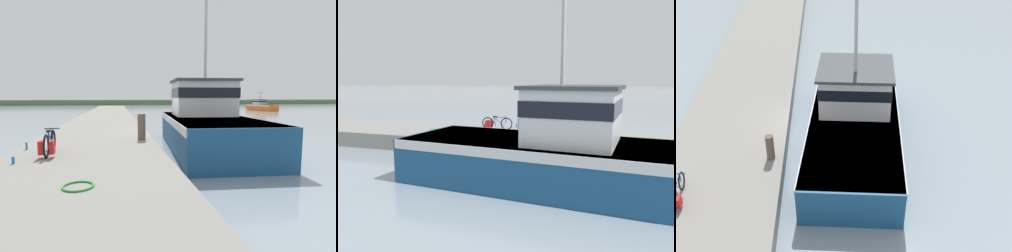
# 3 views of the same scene
# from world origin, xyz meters

# --- Properties ---
(ground_plane) EXTENTS (320.00, 320.00, 0.00)m
(ground_plane) POSITION_xyz_m (0.00, 0.00, 0.00)
(ground_plane) COLOR #84939E
(dock_pier) EXTENTS (4.77, 80.00, 0.79)m
(dock_pier) POSITION_xyz_m (-3.47, 0.00, 0.39)
(dock_pier) COLOR gray
(dock_pier) RESTS_ON ground_plane
(fishing_boat_main) EXTENTS (4.56, 11.13, 8.81)m
(fishing_boat_main) POSITION_xyz_m (1.85, -0.67, 1.23)
(fishing_boat_main) COLOR navy
(fishing_boat_main) RESTS_ON ground_plane
(bicycle_touring) EXTENTS (0.48, 1.75, 0.74)m
(bicycle_touring) POSITION_xyz_m (-4.48, -5.07, 1.13)
(bicycle_touring) COLOR black
(bicycle_touring) RESTS_ON dock_pier
(mooring_post) EXTENTS (0.32, 0.32, 1.03)m
(mooring_post) POSITION_xyz_m (-1.56, -2.71, 1.30)
(mooring_post) COLOR brown
(mooring_post) RESTS_ON dock_pier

